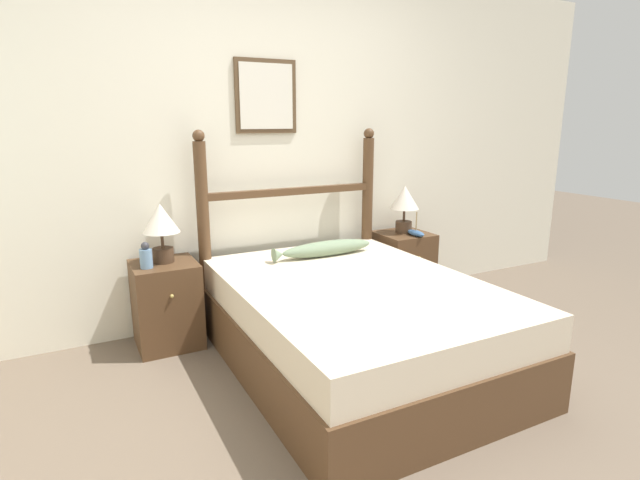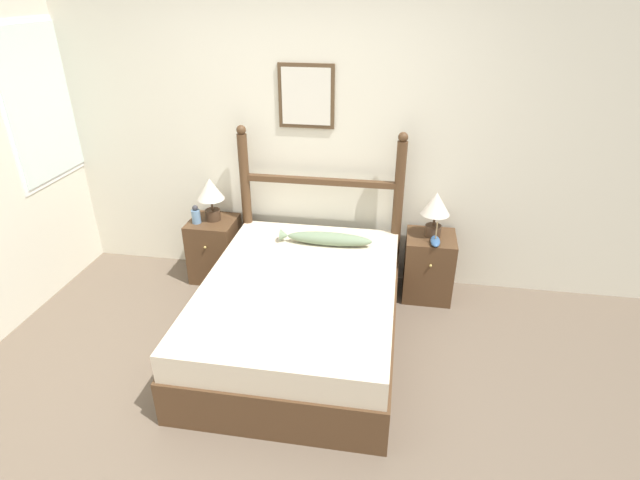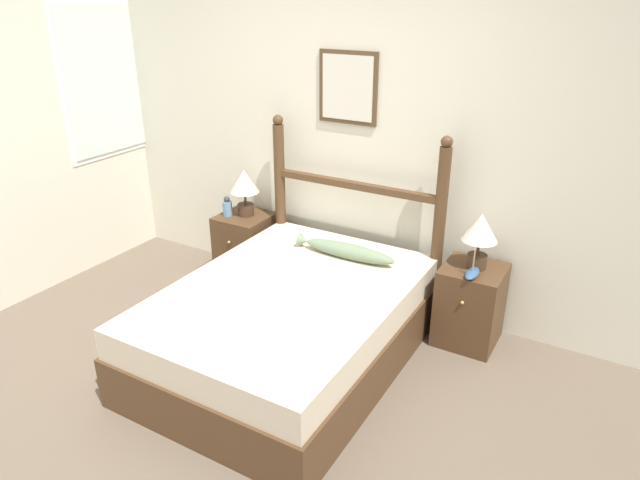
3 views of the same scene
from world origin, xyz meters
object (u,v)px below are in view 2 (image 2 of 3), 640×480
object	(u,v)px
bed	(300,312)
table_lamp_right	(436,207)
nightstand_right	(428,266)
model_boat	(435,241)
fish_pillow	(327,239)
nightstand_left	(215,249)
bottle	(196,215)
table_lamp_left	(211,193)

from	to	relation	value
bed	table_lamp_right	xyz separation A→B (m)	(0.96, 0.83, 0.56)
nightstand_right	table_lamp_right	xyz separation A→B (m)	(0.01, 0.01, 0.54)
nightstand_right	table_lamp_right	size ratio (longest dim) A/B	1.47
model_boat	nightstand_right	bearing A→B (deg)	99.36
fish_pillow	nightstand_left	bearing A→B (deg)	168.16
bed	nightstand_right	bearing A→B (deg)	40.51
nightstand_right	bottle	size ratio (longest dim) A/B	3.39
nightstand_right	bottle	xyz separation A→B (m)	(-2.02, -0.07, 0.36)
bed	model_boat	size ratio (longest dim) A/B	9.92
nightstand_right	model_boat	distance (m)	0.33
table_lamp_right	fish_pillow	xyz separation A→B (m)	(-0.85, -0.24, -0.24)
model_boat	bed	bearing A→B (deg)	-144.84
nightstand_right	model_boat	bearing A→B (deg)	-80.64
bottle	fish_pillow	world-z (taller)	bottle
table_lamp_left	model_boat	world-z (taller)	table_lamp_left
bed	table_lamp_left	xyz separation A→B (m)	(-0.95, 0.84, 0.56)
nightstand_right	bed	bearing A→B (deg)	-139.49
model_boat	bottle	bearing A→B (deg)	178.30
model_boat	nightstand_left	bearing A→B (deg)	176.20
nightstand_right	table_lamp_right	world-z (taller)	table_lamp_right
table_lamp_left	model_boat	size ratio (longest dim) A/B	2.00
bottle	model_boat	world-z (taller)	model_boat
nightstand_right	fish_pillow	distance (m)	0.93
nightstand_right	fish_pillow	world-z (taller)	fish_pillow
bottle	fish_pillow	xyz separation A→B (m)	(1.17, -0.15, -0.05)
bed	nightstand_left	bearing A→B (deg)	139.49
bed	nightstand_right	size ratio (longest dim) A/B	3.38
table_lamp_right	fish_pillow	world-z (taller)	table_lamp_right
table_lamp_left	bottle	xyz separation A→B (m)	(-0.12, -0.09, -0.18)
nightstand_right	bottle	world-z (taller)	bottle
nightstand_left	table_lamp_right	bearing A→B (deg)	0.44
table_lamp_right	model_boat	world-z (taller)	table_lamp_right
model_boat	fish_pillow	world-z (taller)	model_boat
bottle	fish_pillow	distance (m)	1.19
bed	nightstand_left	distance (m)	1.26
nightstand_left	table_lamp_left	bearing A→B (deg)	72.97
table_lamp_left	fish_pillow	distance (m)	1.11
bed	nightstand_left	world-z (taller)	nightstand_left
table_lamp_right	bottle	world-z (taller)	table_lamp_right
bed	model_boat	xyz separation A→B (m)	(0.98, 0.69, 0.33)
table_lamp_left	table_lamp_right	size ratio (longest dim) A/B	1.00
table_lamp_left	fish_pillow	world-z (taller)	table_lamp_left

